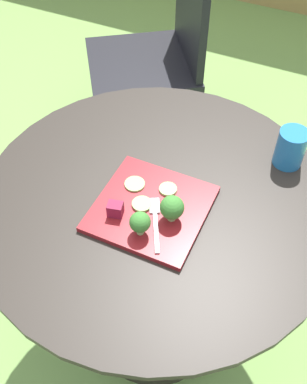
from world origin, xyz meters
name	(u,v)px	position (x,y,z in m)	size (l,w,h in m)	color
ground_plane	(155,323)	(0.00, 0.00, 0.00)	(12.00, 12.00, 0.00)	#70994C
patio_table	(156,255)	(0.00, 0.00, 0.44)	(0.87, 0.87, 0.70)	#28231E
patio_chair	(163,42)	(-0.38, 0.90, 0.53)	(0.61, 0.61, 0.90)	black
salad_plate	(151,208)	(0.01, -0.05, 0.71)	(0.25, 0.25, 0.01)	maroon
drinking_glass	(290,149)	(0.26, 0.25, 0.75)	(0.07, 0.07, 0.10)	#236BA8
fork	(155,219)	(0.03, -0.08, 0.72)	(0.09, 0.14, 0.00)	silver
broccoli_floret_0	(172,208)	(0.07, -0.06, 0.75)	(0.06, 0.06, 0.07)	#99B770
broccoli_floret_1	(140,222)	(0.02, -0.12, 0.75)	(0.05, 0.05, 0.06)	#99B770
cucumber_slice_0	(135,184)	(-0.06, 0.00, 0.72)	(0.05, 0.05, 0.01)	#8EB766
cucumber_slice_1	(168,189)	(0.02, 0.02, 0.72)	(0.04, 0.04, 0.01)	#8EB766
cucumber_slice_2	(142,204)	(-0.01, -0.05, 0.72)	(0.05, 0.05, 0.01)	#8EB766
beet_chunk_0	(115,209)	(-0.06, -0.10, 0.73)	(0.03, 0.03, 0.03)	maroon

